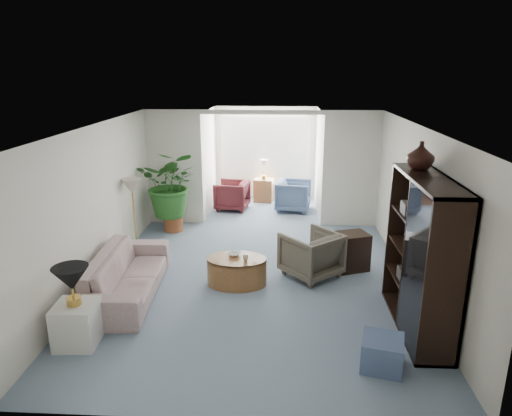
# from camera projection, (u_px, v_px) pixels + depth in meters

# --- Properties ---
(floor) EXTENTS (6.00, 6.00, 0.00)m
(floor) POSITION_uv_depth(u_px,v_px,m) (254.00, 284.00, 7.41)
(floor) COLOR gray
(floor) RESTS_ON ground
(sunroom_floor) EXTENTS (2.60, 2.60, 0.00)m
(sunroom_floor) POSITION_uv_depth(u_px,v_px,m) (264.00, 209.00, 11.32)
(sunroom_floor) COLOR gray
(sunroom_floor) RESTS_ON ground
(back_pier_left) EXTENTS (1.20, 0.12, 2.50)m
(back_pier_left) POSITION_uv_depth(u_px,v_px,m) (175.00, 168.00, 10.01)
(back_pier_left) COLOR white
(back_pier_left) RESTS_ON ground
(back_pier_right) EXTENTS (1.20, 0.12, 2.50)m
(back_pier_right) POSITION_uv_depth(u_px,v_px,m) (351.00, 170.00, 9.81)
(back_pier_right) COLOR white
(back_pier_right) RESTS_ON ground
(back_header) EXTENTS (2.60, 0.12, 0.10)m
(back_header) POSITION_uv_depth(u_px,v_px,m) (262.00, 112.00, 9.56)
(back_header) COLOR white
(back_header) RESTS_ON back_pier_left
(window_pane) EXTENTS (2.20, 0.02, 1.50)m
(window_pane) POSITION_uv_depth(u_px,v_px,m) (265.00, 146.00, 11.95)
(window_pane) COLOR white
(window_blinds) EXTENTS (2.20, 0.02, 1.50)m
(window_blinds) POSITION_uv_depth(u_px,v_px,m) (265.00, 146.00, 11.92)
(window_blinds) COLOR white
(framed_picture) EXTENTS (0.04, 0.50, 0.40)m
(framed_picture) POSITION_uv_depth(u_px,v_px,m) (422.00, 185.00, 6.69)
(framed_picture) COLOR #B5AA91
(sofa) EXTENTS (1.01, 2.32, 0.66)m
(sofa) POSITION_uv_depth(u_px,v_px,m) (127.00, 274.00, 7.00)
(sofa) COLOR #BAAE9D
(sofa) RESTS_ON ground
(end_table) EXTENTS (0.53, 0.53, 0.55)m
(end_table) POSITION_uv_depth(u_px,v_px,m) (77.00, 324.00, 5.74)
(end_table) COLOR silver
(end_table) RESTS_ON ground
(table_lamp) EXTENTS (0.44, 0.44, 0.30)m
(table_lamp) POSITION_uv_depth(u_px,v_px,m) (71.00, 279.00, 5.55)
(table_lamp) COLOR black
(table_lamp) RESTS_ON end_table
(floor_lamp) EXTENTS (0.36, 0.36, 0.28)m
(floor_lamp) POSITION_uv_depth(u_px,v_px,m) (132.00, 186.00, 8.45)
(floor_lamp) COLOR beige
(floor_lamp) RESTS_ON ground
(coffee_table) EXTENTS (1.21, 1.21, 0.45)m
(coffee_table) POSITION_uv_depth(u_px,v_px,m) (237.00, 271.00, 7.35)
(coffee_table) COLOR olive
(coffee_table) RESTS_ON ground
(coffee_bowl) EXTENTS (0.26, 0.26, 0.05)m
(coffee_bowl) POSITION_uv_depth(u_px,v_px,m) (234.00, 254.00, 7.38)
(coffee_bowl) COLOR silver
(coffee_bowl) RESTS_ON coffee_table
(coffee_cup) EXTENTS (0.12, 0.12, 0.09)m
(coffee_cup) POSITION_uv_depth(u_px,v_px,m) (246.00, 258.00, 7.17)
(coffee_cup) COLOR beige
(coffee_cup) RESTS_ON coffee_table
(wingback_chair) EXTENTS (1.16, 1.16, 0.76)m
(wingback_chair) POSITION_uv_depth(u_px,v_px,m) (311.00, 254.00, 7.62)
(wingback_chair) COLOR #635C4E
(wingback_chair) RESTS_ON ground
(side_table_dark) EXTENTS (0.66, 0.59, 0.65)m
(side_table_dark) POSITION_uv_depth(u_px,v_px,m) (351.00, 251.00, 7.88)
(side_table_dark) COLOR black
(side_table_dark) RESTS_ON ground
(entertainment_cabinet) EXTENTS (0.49, 1.84, 2.05)m
(entertainment_cabinet) POSITION_uv_depth(u_px,v_px,m) (422.00, 256.00, 5.91)
(entertainment_cabinet) COLOR black
(entertainment_cabinet) RESTS_ON ground
(cabinet_urn) EXTENTS (0.35, 0.35, 0.37)m
(cabinet_urn) POSITION_uv_depth(u_px,v_px,m) (421.00, 155.00, 6.04)
(cabinet_urn) COLOR black
(cabinet_urn) RESTS_ON entertainment_cabinet
(ottoman) EXTENTS (0.56, 0.56, 0.37)m
(ottoman) POSITION_uv_depth(u_px,v_px,m) (382.00, 353.00, 5.31)
(ottoman) COLOR #4C5C83
(ottoman) RESTS_ON ground
(plant_pot) EXTENTS (0.40, 0.40, 0.32)m
(plant_pot) POSITION_uv_depth(u_px,v_px,m) (174.00, 223.00, 9.82)
(plant_pot) COLOR #964E2B
(plant_pot) RESTS_ON ground
(house_plant) EXTENTS (1.28, 1.11, 1.42)m
(house_plant) POSITION_uv_depth(u_px,v_px,m) (171.00, 184.00, 9.57)
(house_plant) COLOR #276021
(house_plant) RESTS_ON plant_pot
(sunroom_chair_blue) EXTENTS (0.92, 0.90, 0.74)m
(sunroom_chair_blue) POSITION_uv_depth(u_px,v_px,m) (293.00, 196.00, 11.16)
(sunroom_chair_blue) COLOR #4C5C83
(sunroom_chair_blue) RESTS_ON ground
(sunroom_chair_maroon) EXTENTS (0.88, 0.86, 0.70)m
(sunroom_chair_maroon) POSITION_uv_depth(u_px,v_px,m) (232.00, 195.00, 11.24)
(sunroom_chair_maroon) COLOR #551D23
(sunroom_chair_maroon) RESTS_ON ground
(sunroom_table) EXTENTS (0.53, 0.44, 0.59)m
(sunroom_table) POSITION_uv_depth(u_px,v_px,m) (264.00, 190.00, 11.94)
(sunroom_table) COLOR olive
(sunroom_table) RESTS_ON ground
(shelf_clutter) EXTENTS (0.30, 1.10, 1.06)m
(shelf_clutter) POSITION_uv_depth(u_px,v_px,m) (420.00, 243.00, 5.86)
(shelf_clutter) COLOR #2B2622
(shelf_clutter) RESTS_ON entertainment_cabinet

